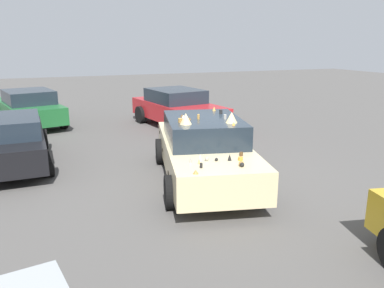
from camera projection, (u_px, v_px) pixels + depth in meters
The scene contains 5 objects.
ground_plane at pixel (204, 180), 9.01m from camera, with size 60.00×60.00×0.00m, color #514F4C.
art_car_decorated at pixel (204, 149), 8.84m from camera, with size 4.94×2.80×1.68m.
parked_sedan_near_left at pixel (29, 107), 14.76m from camera, with size 4.67×2.71×1.38m.
parked_sedan_behind_right at pixel (178, 108), 14.57m from camera, with size 4.67×2.64×1.40m.
parked_sedan_far_left at pixel (7, 140), 9.88m from camera, with size 4.22×2.07×1.32m.
Camera 1 is at (-7.80, 3.39, 3.12)m, focal length 36.23 mm.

